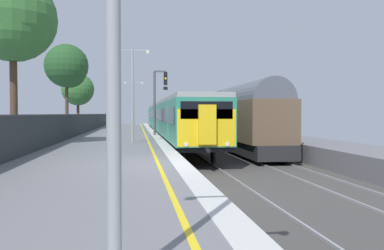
# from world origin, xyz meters

# --- Properties ---
(ground) EXTENTS (17.40, 110.00, 1.21)m
(ground) POSITION_xyz_m (2.64, 0.00, -0.61)
(ground) COLOR slate
(commuter_train_at_platform) EXTENTS (2.83, 41.05, 3.81)m
(commuter_train_at_platform) POSITION_xyz_m (2.10, 25.04, 1.27)
(commuter_train_at_platform) COLOR #2D846B
(commuter_train_at_platform) RESTS_ON ground
(freight_train_adjacent_track) EXTENTS (2.60, 37.71, 4.55)m
(freight_train_adjacent_track) POSITION_xyz_m (6.10, 25.17, 1.48)
(freight_train_adjacent_track) COLOR #232326
(freight_train_adjacent_track) RESTS_ON ground
(signal_gantry) EXTENTS (1.10, 0.24, 4.99)m
(signal_gantry) POSITION_xyz_m (0.62, 18.20, 3.12)
(signal_gantry) COLOR #47474C
(signal_gantry) RESTS_ON ground
(platform_lamp_mid) EXTENTS (2.00, 0.20, 5.40)m
(platform_lamp_mid) POSITION_xyz_m (-1.28, 10.30, 3.20)
(platform_lamp_mid) COLOR #93999E
(platform_lamp_mid) RESTS_ON ground
(platform_lamp_far) EXTENTS (2.00, 0.20, 5.09)m
(platform_lamp_far) POSITION_xyz_m (-1.28, 30.03, 3.04)
(platform_lamp_far) COLOR #93999E
(platform_lamp_far) RESTS_ON ground
(background_tree_left) EXTENTS (4.44, 4.44, 8.76)m
(background_tree_left) POSITION_xyz_m (-7.27, 8.49, 6.36)
(background_tree_left) COLOR #473323
(background_tree_left) RESTS_ON ground
(background_tree_centre) EXTENTS (4.44, 4.44, 8.80)m
(background_tree_centre) POSITION_xyz_m (-8.04, 29.90, 6.39)
(background_tree_centre) COLOR #473323
(background_tree_centre) RESTS_ON ground
(background_tree_right) EXTENTS (3.93, 3.93, 6.60)m
(background_tree_right) POSITION_xyz_m (-8.10, 37.78, 4.52)
(background_tree_right) COLOR #473323
(background_tree_right) RESTS_ON ground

